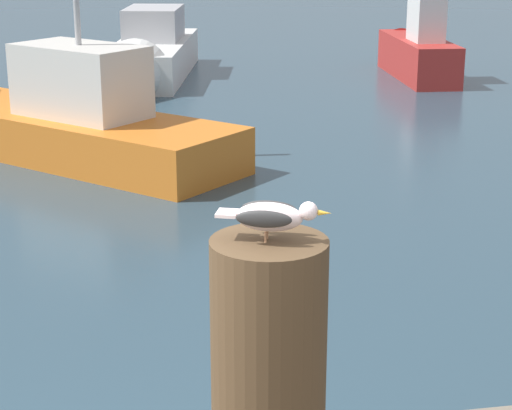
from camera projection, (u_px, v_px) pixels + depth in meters
name	position (u px, v px, depth m)	size (l,w,h in m)	color
mooring_post	(269.00, 373.00, 3.28)	(0.41, 0.41, 1.01)	#4C3823
seagull	(271.00, 216.00, 3.10)	(0.38, 0.20, 0.14)	tan
boat_white	(148.00, 58.00, 18.47)	(2.55, 5.82, 1.63)	silver
boat_orange	(30.00, 117.00, 13.02)	(5.38, 5.50, 4.00)	orange
boat_red	(415.00, 50.00, 19.10)	(1.17, 3.96, 1.76)	#B72D28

